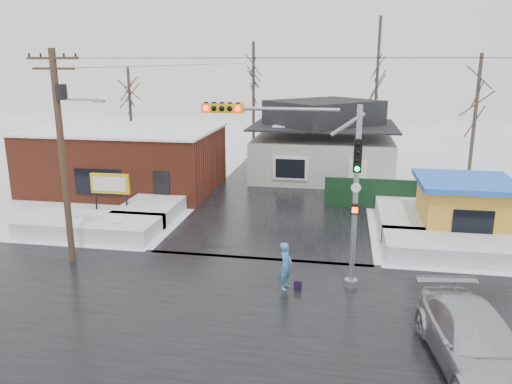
% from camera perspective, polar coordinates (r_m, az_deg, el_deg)
% --- Properties ---
extents(ground, '(120.00, 120.00, 0.00)m').
position_cam_1_polar(ground, '(17.74, -2.58, -13.89)').
color(ground, white).
rests_on(ground, ground).
extents(road_ns, '(10.00, 120.00, 0.02)m').
position_cam_1_polar(road_ns, '(17.73, -2.58, -13.86)').
color(road_ns, black).
rests_on(road_ns, ground).
extents(road_ew, '(120.00, 10.00, 0.02)m').
position_cam_1_polar(road_ew, '(17.73, -2.58, -13.86)').
color(road_ew, black).
rests_on(road_ew, ground).
extents(snowbank_nw, '(7.00, 3.00, 0.80)m').
position_cam_1_polar(snowbank_nw, '(26.69, -18.44, -3.68)').
color(snowbank_nw, white).
rests_on(snowbank_nw, ground).
extents(snowbank_ne, '(7.00, 3.00, 0.80)m').
position_cam_1_polar(snowbank_ne, '(24.25, 22.69, -5.94)').
color(snowbank_ne, white).
rests_on(snowbank_ne, ground).
extents(snowbank_nside_w, '(3.00, 8.00, 0.80)m').
position_cam_1_polar(snowbank_nside_w, '(30.22, -10.66, -1.03)').
color(snowbank_nside_w, white).
rests_on(snowbank_nside_w, ground).
extents(snowbank_nside_e, '(3.00, 8.00, 0.80)m').
position_cam_1_polar(snowbank_nside_e, '(28.58, 16.69, -2.33)').
color(snowbank_nside_e, white).
rests_on(snowbank_nside_e, ground).
extents(traffic_signal, '(6.05, 0.68, 7.00)m').
position_cam_1_polar(traffic_signal, '(18.60, 6.60, 2.37)').
color(traffic_signal, gray).
rests_on(traffic_signal, ground).
extents(utility_pole, '(3.15, 0.44, 9.00)m').
position_cam_1_polar(utility_pole, '(22.13, -21.21, 4.97)').
color(utility_pole, '#382619').
rests_on(utility_pole, ground).
extents(brick_building, '(12.20, 8.20, 4.12)m').
position_cam_1_polar(brick_building, '(34.95, -14.67, 3.70)').
color(brick_building, maroon).
rests_on(brick_building, ground).
extents(marquee_sign, '(2.20, 0.21, 2.55)m').
position_cam_1_polar(marquee_sign, '(28.41, -16.34, 0.78)').
color(marquee_sign, black).
rests_on(marquee_sign, ground).
extents(house, '(10.40, 8.40, 5.76)m').
position_cam_1_polar(house, '(37.66, 7.68, 5.66)').
color(house, beige).
rests_on(house, ground).
extents(kiosk, '(4.60, 4.60, 2.88)m').
position_cam_1_polar(kiosk, '(26.83, 22.62, -1.60)').
color(kiosk, gold).
rests_on(kiosk, ground).
extents(fence, '(8.00, 0.12, 1.80)m').
position_cam_1_polar(fence, '(30.30, 15.41, -0.29)').
color(fence, black).
rests_on(fence, ground).
extents(tree_far_left, '(3.00, 3.00, 10.00)m').
position_cam_1_polar(tree_far_left, '(41.85, -0.30, 14.03)').
color(tree_far_left, '#332821').
rests_on(tree_far_left, ground).
extents(tree_far_mid, '(3.00, 3.00, 12.00)m').
position_cam_1_polar(tree_far_mid, '(43.26, 13.88, 15.75)').
color(tree_far_mid, '#332821').
rests_on(tree_far_mid, ground).
extents(tree_far_right, '(3.00, 3.00, 9.00)m').
position_cam_1_polar(tree_far_right, '(36.22, 24.12, 11.40)').
color(tree_far_right, '#332821').
rests_on(tree_far_right, ground).
extents(tree_far_west, '(3.00, 3.00, 8.00)m').
position_cam_1_polar(tree_far_west, '(42.94, -14.32, 11.48)').
color(tree_far_west, '#332821').
rests_on(tree_far_west, ground).
extents(pedestrian, '(0.59, 0.76, 1.85)m').
position_cam_1_polar(pedestrian, '(19.22, 3.41, -8.47)').
color(pedestrian, '#4681C4').
rests_on(pedestrian, ground).
extents(car, '(3.02, 5.87, 1.63)m').
position_cam_1_polar(car, '(15.95, 23.74, -15.42)').
color(car, silver).
rests_on(car, ground).
extents(shopping_bag, '(0.30, 0.17, 0.35)m').
position_cam_1_polar(shopping_bag, '(19.44, 4.79, -10.65)').
color(shopping_bag, black).
rests_on(shopping_bag, ground).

